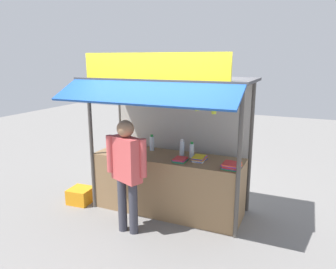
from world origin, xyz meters
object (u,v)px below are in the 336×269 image
(water_bottle_front_left, at_px, (152,143))
(banana_bunch_inner_left, at_px, (197,106))
(water_bottle_center, at_px, (192,150))
(water_bottle_back_right, at_px, (182,148))
(vendor_person, at_px, (127,167))
(magazine_stack_right, at_px, (180,160))
(magazine_stack_front_right, at_px, (232,166))
(magazine_stack_back_left, at_px, (199,159))
(banana_bunch_inner_right, at_px, (214,109))
(plastic_crate, at_px, (81,195))

(water_bottle_front_left, relative_size, banana_bunch_inner_left, 1.00)
(water_bottle_center, bearing_deg, water_bottle_back_right, 172.09)
(vendor_person, bearing_deg, banana_bunch_inner_left, 44.64)
(water_bottle_front_left, distance_m, magazine_stack_right, 0.75)
(water_bottle_front_left, height_order, magazine_stack_right, water_bottle_front_left)
(magazine_stack_front_right, relative_size, magazine_stack_back_left, 1.05)
(magazine_stack_right, xyz_separation_m, magazine_stack_front_right, (0.78, 0.00, 0.01))
(magazine_stack_back_left, distance_m, banana_bunch_inner_right, 1.00)
(magazine_stack_right, height_order, magazine_stack_front_right, magazine_stack_front_right)
(magazine_stack_right, distance_m, banana_bunch_inner_right, 1.06)
(magazine_stack_front_right, distance_m, vendor_person, 1.46)
(banana_bunch_inner_left, bearing_deg, water_bottle_back_right, 126.73)
(magazine_stack_front_right, height_order, plastic_crate, magazine_stack_front_right)
(magazine_stack_right, distance_m, plastic_crate, 1.96)
(water_bottle_front_left, bearing_deg, vendor_person, -83.32)
(banana_bunch_inner_right, height_order, plastic_crate, banana_bunch_inner_right)
(vendor_person, bearing_deg, water_bottle_center, 78.01)
(magazine_stack_right, xyz_separation_m, banana_bunch_inner_right, (0.57, -0.30, 0.84))
(magazine_stack_right, distance_m, magazine_stack_back_left, 0.29)
(magazine_stack_right, height_order, magazine_stack_back_left, magazine_stack_back_left)
(water_bottle_center, height_order, water_bottle_back_right, water_bottle_back_right)
(magazine_stack_back_left, height_order, vendor_person, vendor_person)
(water_bottle_back_right, height_order, vendor_person, vendor_person)
(water_bottle_center, bearing_deg, magazine_stack_back_left, -32.69)
(banana_bunch_inner_right, bearing_deg, plastic_crate, 176.71)
(water_bottle_center, xyz_separation_m, magazine_stack_right, (-0.09, -0.25, -0.09))
(water_bottle_front_left, height_order, plastic_crate, water_bottle_front_left)
(water_bottle_center, xyz_separation_m, magazine_stack_back_left, (0.16, -0.10, -0.08))
(magazine_stack_front_right, bearing_deg, magazine_stack_right, -179.97)
(water_bottle_center, bearing_deg, banana_bunch_inner_left, -64.99)
(plastic_crate, bearing_deg, magazine_stack_back_left, 8.76)
(magazine_stack_front_right, distance_m, banana_bunch_inner_right, 0.90)
(magazine_stack_right, distance_m, banana_bunch_inner_left, 0.98)
(banana_bunch_inner_right, xyz_separation_m, vendor_person, (-1.11, -0.36, -0.81))
(water_bottle_front_left, xyz_separation_m, plastic_crate, (-1.12, -0.53, -0.93))
(magazine_stack_right, bearing_deg, magazine_stack_front_right, 0.03)
(magazine_stack_front_right, bearing_deg, water_bottle_front_left, 165.69)
(magazine_stack_back_left, xyz_separation_m, vendor_person, (-0.78, -0.80, 0.02))
(banana_bunch_inner_right, distance_m, vendor_person, 1.42)
(magazine_stack_front_right, bearing_deg, vendor_person, -153.35)
(vendor_person, bearing_deg, magazine_stack_right, 73.51)
(vendor_person, bearing_deg, banana_bunch_inner_right, 40.47)
(magazine_stack_front_right, height_order, banana_bunch_inner_right, banana_bunch_inner_right)
(magazine_stack_front_right, xyz_separation_m, plastic_crate, (-2.55, -0.16, -0.84))
(water_bottle_back_right, height_order, banana_bunch_inner_right, banana_bunch_inner_right)
(magazine_stack_right, distance_m, vendor_person, 0.84)
(water_bottle_back_right, relative_size, magazine_stack_front_right, 0.97)
(magazine_stack_back_left, bearing_deg, magazine_stack_front_right, -15.77)
(water_bottle_front_left, xyz_separation_m, water_bottle_center, (0.74, -0.11, -0.01))
(water_bottle_front_left, relative_size, vendor_person, 0.17)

